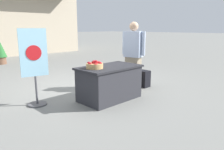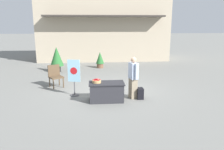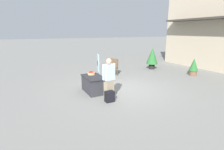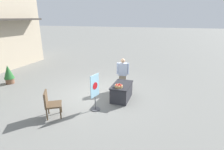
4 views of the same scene
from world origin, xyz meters
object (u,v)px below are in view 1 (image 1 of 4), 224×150
at_px(person_visitor, 133,55).
at_px(potted_plant_near_left, 0,51).
at_px(display_table, 110,83).
at_px(backpack, 143,79).
at_px(apple_basket, 95,65).
at_px(poster_board, 35,66).

distance_m(person_visitor, potted_plant_near_left, 6.30).
height_order(display_table, person_visitor, person_visitor).
height_order(person_visitor, backpack, person_visitor).
bearing_deg(display_table, person_visitor, 13.02).
height_order(apple_basket, person_visitor, person_visitor).
xyz_separation_m(display_table, potted_plant_near_left, (-0.07, 6.44, 0.21)).
relative_size(apple_basket, potted_plant_near_left, 0.32).
bearing_deg(person_visitor, potted_plant_near_left, -92.85).
bearing_deg(backpack, apple_basket, -176.43).
relative_size(person_visitor, poster_board, 1.10).
relative_size(backpack, poster_board, 0.28).
distance_m(apple_basket, poster_board, 1.13).
distance_m(person_visitor, backpack, 0.68).
xyz_separation_m(person_visitor, poster_board, (-2.30, 0.49, -0.04)).
height_order(backpack, potted_plant_near_left, potted_plant_near_left).
relative_size(display_table, backpack, 3.14).
xyz_separation_m(display_table, person_visitor, (1.05, 0.24, 0.47)).
distance_m(apple_basket, potted_plant_near_left, 6.42).
relative_size(apple_basket, person_visitor, 0.20).
xyz_separation_m(apple_basket, person_visitor, (1.42, 0.21, 0.05)).
xyz_separation_m(backpack, potted_plant_near_left, (-1.37, 6.30, 0.35)).
distance_m(display_table, poster_board, 1.52).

